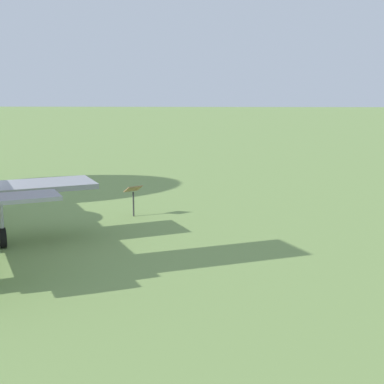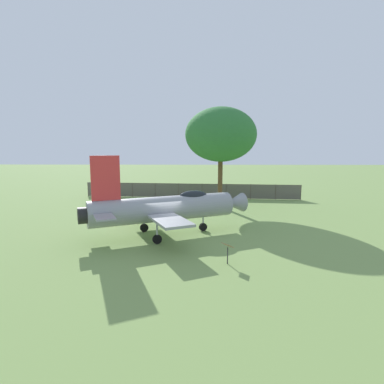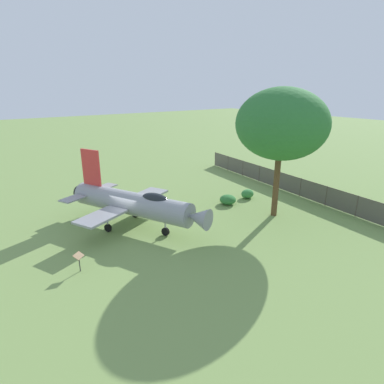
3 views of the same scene
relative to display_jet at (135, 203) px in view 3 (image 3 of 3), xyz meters
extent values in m
plane|color=#75934C|center=(-0.16, 0.33, -1.98)|extent=(200.00, 200.00, 0.00)
cylinder|color=gray|center=(-0.16, 0.33, -0.05)|extent=(5.91, 9.89, 1.73)
cone|color=gray|center=(2.27, -4.78, -0.05)|extent=(2.02, 2.08, 1.47)
cylinder|color=black|center=(-2.44, 5.13, -0.05)|extent=(1.20, 0.99, 1.04)
ellipsoid|color=black|center=(0.80, -1.68, 0.68)|extent=(1.76, 2.37, 0.84)
cube|color=red|center=(-1.81, 3.81, 2.23)|extent=(0.90, 1.69, 2.84)
cube|color=gray|center=(2.01, 1.92, -0.27)|extent=(3.99, 3.19, 0.16)
cube|color=gray|center=(-2.76, -0.34, -0.27)|extent=(3.99, 3.19, 0.16)
cube|color=gray|center=(-0.38, 4.93, 0.12)|extent=(2.10, 1.77, 0.10)
cube|color=gray|center=(-3.58, 3.41, 0.12)|extent=(2.10, 1.77, 0.10)
cylinder|color=#A5A8AD|center=(1.15, -2.41, -0.95)|extent=(0.12, 0.12, 1.45)
cylinder|color=black|center=(1.15, -2.41, -1.68)|extent=(0.42, 0.62, 0.60)
cylinder|color=#A5A8AD|center=(0.82, 1.92, -0.95)|extent=(0.12, 0.12, 1.45)
cylinder|color=black|center=(0.82, 1.92, -1.68)|extent=(0.42, 0.62, 0.60)
cylinder|color=#A5A8AD|center=(-2.01, 0.57, -0.95)|extent=(0.12, 0.12, 1.45)
cylinder|color=black|center=(-2.01, 0.57, -1.68)|extent=(0.42, 0.62, 0.60)
cylinder|color=brown|center=(10.51, -4.32, 0.84)|extent=(0.48, 0.48, 5.64)
ellipsoid|color=#2D7033|center=(10.51, -4.32, 5.53)|extent=(6.80, 7.24, 5.52)
cylinder|color=#4C4238|center=(15.79, -8.43, -1.06)|extent=(0.08, 0.08, 1.83)
cylinder|color=#4C4238|center=(16.06, -5.48, -1.06)|extent=(0.08, 0.08, 1.83)
cylinder|color=#4C4238|center=(16.33, -2.52, -1.06)|extent=(0.08, 0.08, 1.83)
cylinder|color=#4C4238|center=(16.60, 0.43, -1.06)|extent=(0.08, 0.08, 1.83)
cylinder|color=#4C4238|center=(16.87, 3.38, -1.06)|extent=(0.08, 0.08, 1.83)
cylinder|color=#4C4238|center=(17.14, 6.34, -1.06)|extent=(0.08, 0.08, 1.83)
cylinder|color=#4C4238|center=(17.41, 9.29, -1.06)|extent=(0.08, 0.08, 1.83)
cylinder|color=#4C4238|center=(17.68, 12.25, -1.06)|extent=(0.08, 0.08, 1.83)
cylinder|color=#4C4238|center=(16.46, -1.05, -0.19)|extent=(2.48, 26.59, 0.05)
cube|color=#59544C|center=(16.46, -1.05, -1.06)|extent=(2.45, 26.59, 1.76)
ellipsoid|color=#387F3D|center=(11.74, 0.03, -1.54)|extent=(1.29, 1.04, 0.86)
ellipsoid|color=#2D7033|center=(9.11, -0.12, -1.54)|extent=(1.48, 1.48, 0.86)
cylinder|color=#333333|center=(-5.33, -3.61, -1.53)|extent=(0.06, 0.06, 0.90)
cube|color=olive|center=(-5.33, -3.61, -0.96)|extent=(0.71, 0.69, 0.25)
camera|label=1|loc=(-8.14, 16.83, 2.83)|focal=53.93mm
camera|label=2|loc=(-20.55, -2.05, 4.02)|focal=28.10mm
camera|label=3|loc=(-9.37, -20.60, 8.27)|focal=29.88mm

